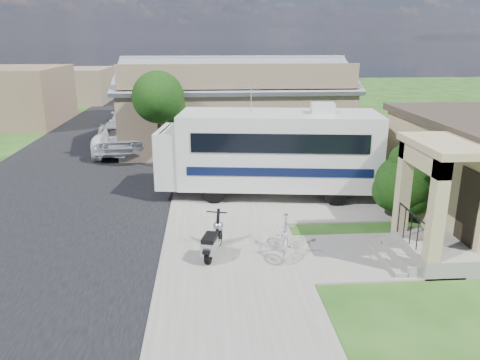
{
  "coord_description": "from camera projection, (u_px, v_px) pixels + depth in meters",
  "views": [
    {
      "loc": [
        -1.62,
        -12.85,
        5.99
      ],
      "look_at": [
        -0.5,
        2.5,
        1.3
      ],
      "focal_mm": 35.0,
      "sensor_mm": 36.0,
      "label": 1
    }
  ],
  "objects": [
    {
      "name": "scooter",
      "position": [
        213.0,
        241.0,
        13.15
      ],
      "size": [
        0.8,
        1.72,
        1.15
      ],
      "rotation": [
        0.0,
        0.0,
        -0.26
      ],
      "color": "black",
      "rests_on": "ground"
    },
    {
      "name": "distant_bldg_near",
      "position": [
        66.0,
        85.0,
        45.04
      ],
      "size": [
        8.0,
        7.0,
        3.2
      ],
      "primitive_type": "cube",
      "color": "brown",
      "rests_on": "ground"
    },
    {
      "name": "sidewalk_slab",
      "position": [
        219.0,
        161.0,
        23.58
      ],
      "size": [
        4.0,
        80.0,
        0.06
      ],
      "primitive_type": "cube",
      "color": "slate",
      "rests_on": "ground"
    },
    {
      "name": "warehouse",
      "position": [
        234.0,
        110.0,
        26.86
      ],
      "size": [
        12.5,
        8.4,
        5.04
      ],
      "color": "brown",
      "rests_on": "ground"
    },
    {
      "name": "driveway_slab",
      "position": [
        287.0,
        195.0,
        18.51
      ],
      "size": [
        7.0,
        6.0,
        0.05
      ],
      "primitive_type": "cube",
      "color": "slate",
      "rests_on": "ground"
    },
    {
      "name": "motorhome",
      "position": [
        270.0,
        150.0,
        18.09
      ],
      "size": [
        8.65,
        3.63,
        4.3
      ],
      "rotation": [
        0.0,
        0.0,
        -0.12
      ],
      "color": "silver",
      "rests_on": "ground"
    },
    {
      "name": "walk_slab",
      "position": [
        371.0,
        256.0,
        13.37
      ],
      "size": [
        4.0,
        3.0,
        0.05
      ],
      "primitive_type": "cube",
      "color": "slate",
      "rests_on": "ground"
    },
    {
      "name": "shrub",
      "position": [
        406.0,
        181.0,
        15.76
      ],
      "size": [
        2.18,
        2.08,
        2.67
      ],
      "color": "#332416",
      "rests_on": "ground"
    },
    {
      "name": "ground",
      "position": [
        263.0,
        245.0,
        14.12
      ],
      "size": [
        120.0,
        120.0,
        0.0
      ],
      "primitive_type": "plane",
      "color": "#163C10"
    },
    {
      "name": "van",
      "position": [
        131.0,
        116.0,
        31.93
      ],
      "size": [
        2.89,
        6.18,
        1.75
      ],
      "primitive_type": "imported",
      "rotation": [
        0.0,
        0.0,
        0.07
      ],
      "color": "white",
      "rests_on": "ground"
    },
    {
      "name": "street_tree_c",
      "position": [
        181.0,
        73.0,
        39.71
      ],
      "size": [
        2.44,
        2.4,
        4.42
      ],
      "color": "#332416",
      "rests_on": "ground"
    },
    {
      "name": "garden_hose",
      "position": [
        387.0,
        245.0,
        13.89
      ],
      "size": [
        0.37,
        0.37,
        0.17
      ],
      "primitive_type": "cylinder",
      "color": "#125A1A",
      "rests_on": "ground"
    },
    {
      "name": "street_tree_a",
      "position": [
        161.0,
        100.0,
        21.55
      ],
      "size": [
        2.44,
        2.4,
        4.58
      ],
      "color": "#332416",
      "rests_on": "ground"
    },
    {
      "name": "street_slab",
      "position": [
        88.0,
        164.0,
        23.13
      ],
      "size": [
        9.0,
        80.0,
        0.02
      ],
      "primitive_type": "cube",
      "color": "black",
      "rests_on": "ground"
    },
    {
      "name": "street_tree_b",
      "position": [
        174.0,
        79.0,
        31.04
      ],
      "size": [
        2.44,
        2.4,
        4.73
      ],
      "color": "#332416",
      "rests_on": "ground"
    },
    {
      "name": "pickup_truck",
      "position": [
        122.0,
        136.0,
        25.63
      ],
      "size": [
        3.48,
        6.38,
        1.69
      ],
      "primitive_type": "imported",
      "rotation": [
        0.0,
        0.0,
        3.25
      ],
      "color": "white",
      "rests_on": "ground"
    },
    {
      "name": "bicycle",
      "position": [
        285.0,
        238.0,
        13.29
      ],
      "size": [
        0.87,
        1.87,
        1.09
      ],
      "primitive_type": "imported",
      "rotation": [
        0.0,
        0.0,
        -0.2
      ],
      "color": "#AAABB2",
      "rests_on": "ground"
    }
  ]
}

